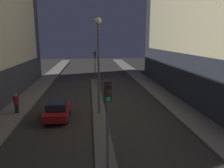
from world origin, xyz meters
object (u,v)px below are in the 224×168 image
Objects in this scene: traffic_light_near at (108,109)px; traffic_light_mid at (95,60)px; car_left_lane at (57,110)px; street_lamp at (98,48)px; pedestrian_on_left_sidewalk at (16,103)px.

traffic_light_mid is at bearing 90.00° from traffic_light_near.
traffic_light_mid is (0.00, 20.99, 0.00)m from traffic_light_near.
car_left_lane is at bearing 112.46° from traffic_light_near.
street_lamp is at bearing -90.00° from traffic_light_mid.
street_lamp reaches higher than car_left_lane.
traffic_light_mid is 1.13× the size of car_left_lane.
car_left_lane is (-3.41, -0.82, -4.94)m from street_lamp.
car_left_lane is (-3.41, 8.26, -2.72)m from traffic_light_near.
traffic_light_near is at bearing -90.00° from traffic_light_mid.
car_left_lane is 3.89m from pedestrian_on_left_sidewalk.
car_left_lane is at bearing -20.68° from pedestrian_on_left_sidewalk.
traffic_light_near and traffic_light_mid have the same top height.
street_lamp is 4.67× the size of pedestrian_on_left_sidewalk.
street_lamp is (0.00, -11.91, 2.21)m from traffic_light_mid.
traffic_light_mid is at bearing 90.00° from street_lamp.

